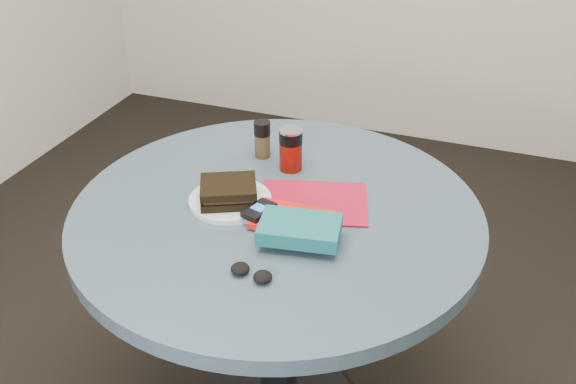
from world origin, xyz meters
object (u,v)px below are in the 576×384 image
(sandwich, at_px, (229,192))
(headphones, at_px, (251,273))
(soda_can, at_px, (291,149))
(red_book, at_px, (292,219))
(magazine, at_px, (313,202))
(table, at_px, (277,261))
(mp3_player, at_px, (259,210))
(pepper_grinder, at_px, (262,139))
(plate, at_px, (230,200))
(novel, at_px, (300,229))

(sandwich, xyz_separation_m, headphones, (0.16, -0.24, -0.03))
(soda_can, relative_size, red_book, 0.65)
(magazine, bearing_deg, headphones, -111.89)
(table, height_order, mp3_player, mp3_player)
(pepper_grinder, xyz_separation_m, headphones, (0.18, -0.50, -0.04))
(red_book, xyz_separation_m, headphones, (-0.01, -0.21, -0.00))
(plate, distance_m, headphones, 0.29)
(sandwich, distance_m, headphones, 0.29)
(table, bearing_deg, pepper_grinder, 119.22)
(novel, xyz_separation_m, mp3_player, (-0.12, 0.05, -0.01))
(pepper_grinder, xyz_separation_m, magazine, (0.21, -0.18, -0.05))
(plate, distance_m, novel, 0.24)
(table, relative_size, headphones, 9.95)
(magazine, relative_size, headphones, 2.61)
(pepper_grinder, bearing_deg, table, -60.78)
(novel, distance_m, mp3_player, 0.13)
(mp3_player, bearing_deg, pepper_grinder, 110.50)
(plate, height_order, magazine, plate)
(mp3_player, xyz_separation_m, headphones, (0.07, -0.20, -0.02))
(plate, distance_m, magazine, 0.20)
(pepper_grinder, distance_m, novel, 0.42)
(plate, bearing_deg, sandwich, -83.63)
(headphones, bearing_deg, soda_can, 99.67)
(red_book, xyz_separation_m, novel, (0.04, -0.06, 0.02))
(novel, distance_m, headphones, 0.16)
(soda_can, relative_size, mp3_player, 1.26)
(mp3_player, bearing_deg, soda_can, 92.81)
(table, bearing_deg, mp3_player, -106.81)
(headphones, bearing_deg, sandwich, 123.73)
(sandwich, bearing_deg, plate, 96.37)
(mp3_player, bearing_deg, headphones, -72.13)
(red_book, height_order, headphones, headphones)
(table, height_order, plate, plate)
(sandwich, relative_size, headphones, 1.69)
(pepper_grinder, height_order, red_book, pepper_grinder)
(plate, bearing_deg, red_book, -10.95)
(table, relative_size, plate, 4.93)
(sandwich, height_order, mp3_player, sandwich)
(headphones, bearing_deg, table, 99.86)
(magazine, bearing_deg, soda_can, 111.91)
(soda_can, distance_m, red_book, 0.26)
(plate, relative_size, pepper_grinder, 1.95)
(mp3_player, bearing_deg, red_book, 7.81)
(table, height_order, pepper_grinder, pepper_grinder)
(novel, bearing_deg, magazine, 88.45)
(plate, xyz_separation_m, pepper_grinder, (-0.01, 0.25, 0.05))
(soda_can, xyz_separation_m, magazine, (0.11, -0.14, -0.06))
(red_book, bearing_deg, plate, 167.52)
(plate, distance_m, mp3_player, 0.11)
(pepper_grinder, bearing_deg, plate, -86.62)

